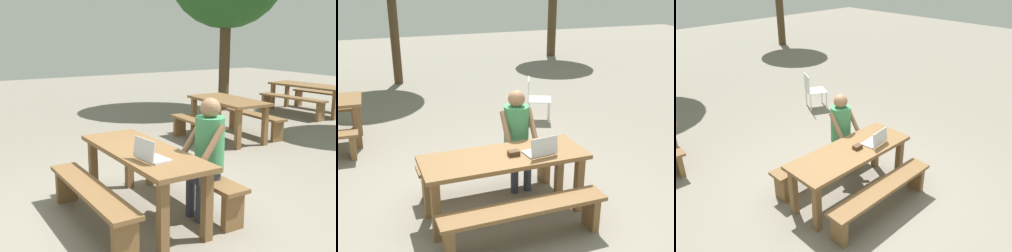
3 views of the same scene
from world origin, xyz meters
TOP-DOWN VIEW (x-y plane):
  - ground_plane at (0.00, 0.00)m, footprint 30.00×30.00m
  - picnic_table_front at (0.00, 0.00)m, footprint 1.89×0.69m
  - bench_near at (0.00, -0.60)m, footprint 1.80×0.30m
  - bench_far at (0.00, 0.60)m, footprint 1.80×0.30m
  - laptop at (0.40, -0.13)m, footprint 0.36×0.28m
  - small_pouch at (0.10, -0.04)m, footprint 0.13×0.09m
  - person_seated at (0.39, 0.57)m, footprint 0.43×0.42m
  - picnic_table_mid at (-2.22, 2.99)m, footprint 1.66×0.87m
  - bench_mid_south at (-2.25, 2.31)m, footprint 1.48×0.37m
  - bench_mid_north at (-2.19, 3.67)m, footprint 1.48×0.37m
  - picnic_table_rear at (-3.23, 6.44)m, footprint 2.07×0.96m
  - bench_rear_south at (-3.17, 5.76)m, footprint 1.83×0.46m
  - bench_rear_north at (-3.29, 7.12)m, footprint 1.83×0.46m

SIDE VIEW (x-z plane):
  - ground_plane at x=0.00m, z-range 0.00..0.00m
  - bench_mid_south at x=-2.25m, z-range 0.10..0.52m
  - bench_mid_north at x=-2.19m, z-range 0.10..0.52m
  - bench_near at x=0.00m, z-range 0.11..0.56m
  - bench_far at x=0.00m, z-range 0.11..0.56m
  - bench_rear_south at x=-3.17m, z-range 0.12..0.59m
  - bench_rear_north at x=-3.29m, z-range 0.12..0.59m
  - picnic_table_rear at x=-3.23m, z-range 0.26..0.97m
  - picnic_table_front at x=0.00m, z-range 0.25..1.01m
  - picnic_table_mid at x=-2.22m, z-range 0.26..1.02m
  - person_seated at x=0.39m, z-range 0.11..1.43m
  - small_pouch at x=0.10m, z-range 0.75..0.81m
  - laptop at x=0.40m, z-range 0.69..0.92m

